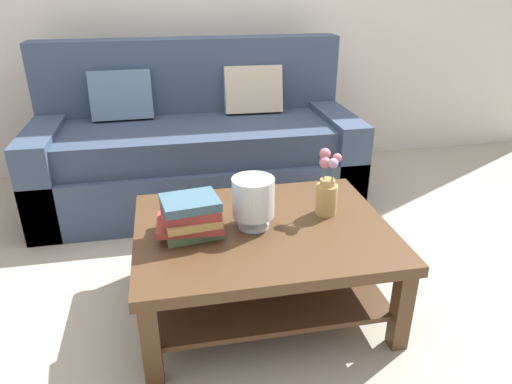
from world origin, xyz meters
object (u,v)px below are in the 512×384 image
at_px(coffee_table, 262,248).
at_px(glass_hurricane_vase, 253,199).
at_px(couch, 197,148).
at_px(book_stack_main, 191,217).
at_px(flower_pitcher, 327,190).

height_order(coffee_table, glass_hurricane_vase, glass_hurricane_vase).
bearing_deg(coffee_table, couch, 98.41).
height_order(couch, book_stack_main, couch).
height_order(coffee_table, book_stack_main, book_stack_main).
bearing_deg(book_stack_main, glass_hurricane_vase, 6.27).
relative_size(coffee_table, glass_hurricane_vase, 4.88).
relative_size(couch, flower_pitcher, 6.75).
xyz_separation_m(glass_hurricane_vase, flower_pitcher, (0.36, 0.06, -0.01)).
bearing_deg(couch, coffee_table, -81.59).
height_order(coffee_table, flower_pitcher, flower_pitcher).
bearing_deg(couch, glass_hurricane_vase, -83.31).
distance_m(couch, glass_hurricane_vase, 1.30).
bearing_deg(couch, book_stack_main, -95.45).
distance_m(couch, book_stack_main, 1.32).
distance_m(glass_hurricane_vase, flower_pitcher, 0.36).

